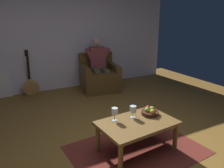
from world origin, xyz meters
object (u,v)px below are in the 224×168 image
at_px(coffee_table, 137,126).
at_px(fruit_bowl, 150,112).
at_px(armchair, 99,77).
at_px(wine_glass_far, 133,110).
at_px(guitar, 31,86).
at_px(person_seated, 99,63).
at_px(wine_glass_near, 115,112).

height_order(coffee_table, fruit_bowl, fruit_bowl).
distance_m(armchair, wine_glass_far, 2.52).
relative_size(guitar, wine_glass_far, 6.12).
bearing_deg(person_seated, coffee_table, 85.22).
bearing_deg(wine_glass_far, wine_glass_near, -6.87).
bearing_deg(fruit_bowl, guitar, -67.38).
bearing_deg(guitar, fruit_bowl, 112.62).
bearing_deg(armchair, person_seated, -90.00).
bearing_deg(fruit_bowl, wine_glass_far, -5.82).
xyz_separation_m(wine_glass_far, fruit_bowl, (-0.26, 0.03, -0.07)).
height_order(armchair, coffee_table, armchair).
xyz_separation_m(armchair, fruit_bowl, (0.36, 2.46, 0.15)).
bearing_deg(guitar, person_seated, 167.37).
xyz_separation_m(coffee_table, wine_glass_near, (0.24, -0.16, 0.18)).
distance_m(armchair, wine_glass_near, 2.57).
bearing_deg(guitar, wine_glass_near, 103.37).
xyz_separation_m(person_seated, fruit_bowl, (0.36, 2.48, -0.20)).
height_order(guitar, wine_glass_near, guitar).
height_order(person_seated, wine_glass_far, person_seated).
bearing_deg(wine_glass_far, person_seated, -104.27).
relative_size(person_seated, wine_glass_far, 7.50).
bearing_deg(wine_glass_far, guitar, -71.87).
xyz_separation_m(armchair, guitar, (1.54, -0.36, -0.09)).
bearing_deg(person_seated, fruit_bowl, 90.80).
bearing_deg(coffee_table, wine_glass_near, -33.80).
xyz_separation_m(guitar, wine_glass_near, (-0.66, 2.76, 0.32)).
bearing_deg(armchair, wine_glass_far, 84.83).
relative_size(armchair, coffee_table, 0.94).
height_order(armchair, wine_glass_far, armchair).
distance_m(coffee_table, wine_glass_near, 0.34).
xyz_separation_m(armchair, person_seated, (-0.00, -0.02, 0.35)).
distance_m(wine_glass_near, wine_glass_far, 0.26).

